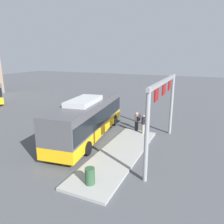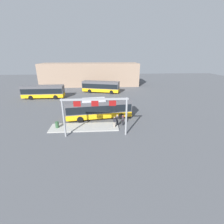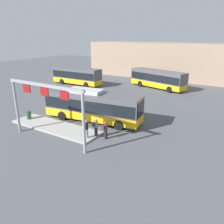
{
  "view_description": "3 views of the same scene",
  "coord_description": "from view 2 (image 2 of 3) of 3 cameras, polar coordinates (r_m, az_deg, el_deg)",
  "views": [
    {
      "loc": [
        -14.49,
        -8.66,
        6.69
      ],
      "look_at": [
        3.33,
        -0.62,
        1.44
      ],
      "focal_mm": 33.89,
      "sensor_mm": 36.0,
      "label": 1
    },
    {
      "loc": [
        0.53,
        -24.89,
        10.4
      ],
      "look_at": [
        2.15,
        -0.85,
        1.35
      ],
      "focal_mm": 25.26,
      "sensor_mm": 36.0,
      "label": 2
    },
    {
      "loc": [
        13.78,
        -18.39,
        8.97
      ],
      "look_at": [
        2.55,
        -0.13,
        1.5
      ],
      "focal_mm": 35.84,
      "sensor_mm": 36.0,
      "label": 3
    }
  ],
  "objects": [
    {
      "name": "person_waiting_mid",
      "position": [
        23.64,
        1.86,
        -2.73
      ],
      "size": [
        0.52,
        0.6,
        1.67
      ],
      "rotation": [
        0.0,
        0.0,
        1.09
      ],
      "color": "black",
      "rests_on": "platform_curb"
    },
    {
      "name": "bus_background_left",
      "position": [
        44.41,
        -4.08,
        9.34
      ],
      "size": [
        10.46,
        5.15,
        3.1
      ],
      "rotation": [
        0.0,
        0.0,
        -0.27
      ],
      "color": "#EAAD14",
      "rests_on": "ground"
    },
    {
      "name": "person_boarding",
      "position": [
        22.89,
        0.9,
        -3.53
      ],
      "size": [
        0.36,
        0.54,
        1.67
      ],
      "rotation": [
        0.0,
        0.0,
        1.64
      ],
      "color": "gray",
      "rests_on": "platform_curb"
    },
    {
      "name": "station_building",
      "position": [
        54.95,
        -7.92,
        13.32
      ],
      "size": [
        31.83,
        8.0,
        7.27
      ],
      "primitive_type": "cube",
      "color": "gray",
      "rests_on": "ground"
    },
    {
      "name": "person_waiting_near",
      "position": [
        24.01,
        3.99,
        -2.81
      ],
      "size": [
        0.42,
        0.58,
        1.67
      ],
      "rotation": [
        0.0,
        0.0,
        1.35
      ],
      "color": "black",
      "rests_on": "ground"
    },
    {
      "name": "platform_curb",
      "position": [
        23.81,
        -9.91,
        -5.43
      ],
      "size": [
        10.0,
        2.8,
        0.16
      ],
      "primitive_type": "cube",
      "color": "#9E9E99",
      "rests_on": "ground"
    },
    {
      "name": "bus_background_right",
      "position": [
        41.87,
        -23.66,
        6.98
      ],
      "size": [
        9.75,
        2.76,
        3.1
      ],
      "rotation": [
        0.0,
        0.0,
        0.01
      ],
      "color": "#EAAD14",
      "rests_on": "ground"
    },
    {
      "name": "trash_bin",
      "position": [
        24.35,
        -19.26,
        -4.36
      ],
      "size": [
        0.52,
        0.52,
        0.9
      ],
      "primitive_type": "cylinder",
      "color": "#2D5133",
      "rests_on": "platform_curb"
    },
    {
      "name": "ground_plane",
      "position": [
        26.98,
        -4.68,
        -2.16
      ],
      "size": [
        120.0,
        120.0,
        0.0
      ],
      "primitive_type": "plane",
      "color": "#4C4F54"
    },
    {
      "name": "bus_main",
      "position": [
        26.34,
        -4.8,
        1.48
      ],
      "size": [
        10.98,
        3.89,
        3.46
      ],
      "rotation": [
        0.0,
        0.0,
        0.13
      ],
      "color": "#EAAD14",
      "rests_on": "ground"
    },
    {
      "name": "platform_sign_gantry",
      "position": [
        20.0,
        -6.12,
        0.9
      ],
      "size": [
        8.42,
        0.24,
        5.2
      ],
      "color": "gray",
      "rests_on": "ground"
    }
  ]
}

